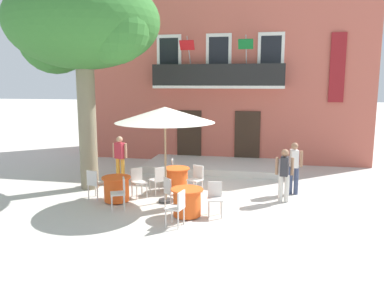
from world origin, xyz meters
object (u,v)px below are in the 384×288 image
object	(u,v)px
cafe_table_near_tree	(187,202)
pedestrian_by_tree	(120,156)
cafe_chair_middle_0	(158,179)
cafe_table_front	(117,189)
cafe_chair_middle_2	(175,170)
cafe_chair_near_tree_0	(215,196)
cafe_chair_front_0	(138,180)
pedestrian_near_entrance	(294,165)
cafe_chair_near_tree_2	(178,206)
cafe_chair_middle_1	(196,178)
cafe_umbrella	(165,115)
pedestrian_mid_plaza	(284,172)
cafe_chair_front_1	(95,182)
cafe_chair_front_2	(120,191)
plane_tree	(81,27)
cafe_table_middle	(177,179)
cafe_chair_near_tree_1	(171,191)

from	to	relation	value
cafe_table_near_tree	pedestrian_by_tree	size ratio (longest dim) A/B	0.52
cafe_chair_middle_0	cafe_table_front	bearing A→B (deg)	-138.32
cafe_chair_middle_0	cafe_chair_middle_2	xyz separation A→B (m)	(0.23, 1.33, 0.00)
cafe_chair_near_tree_0	cafe_chair_front_0	size ratio (longest dim) A/B	1.00
pedestrian_near_entrance	cafe_chair_near_tree_2	bearing A→B (deg)	-131.18
cafe_chair_middle_1	cafe_umbrella	xyz separation A→B (m)	(-0.73, -1.04, 2.08)
pedestrian_mid_plaza	pedestrian_by_tree	xyz separation A→B (m)	(-5.63, 1.16, 0.04)
cafe_table_near_tree	cafe_chair_front_1	xyz separation A→B (m)	(-3.08, 0.91, 0.14)
cafe_chair_front_2	cafe_chair_near_tree_0	bearing A→B (deg)	0.98
cafe_chair_near_tree_0	cafe_chair_near_tree_2	bearing A→B (deg)	-129.55
cafe_table_front	pedestrian_near_entrance	distance (m)	5.58
cafe_chair_middle_2	cafe_chair_near_tree_2	bearing A→B (deg)	-75.44
cafe_table_front	pedestrian_mid_plaza	xyz separation A→B (m)	(4.91, 0.95, 0.51)
plane_tree	cafe_chair_front_2	distance (m)	5.47
cafe_table_middle	cafe_chair_near_tree_0	bearing A→B (deg)	-53.51
pedestrian_by_tree	plane_tree	bearing A→B (deg)	-133.63
cafe_table_front	pedestrian_by_tree	bearing A→B (deg)	108.91
cafe_table_near_tree	cafe_chair_near_tree_2	world-z (taller)	cafe_chair_near_tree_2
cafe_table_near_tree	cafe_chair_front_0	world-z (taller)	cafe_chair_front_0
cafe_umbrella	pedestrian_by_tree	distance (m)	3.33
plane_tree	cafe_chair_middle_0	size ratio (longest dim) A/B	7.59
plane_tree	cafe_table_near_tree	distance (m)	6.58
cafe_chair_near_tree_0	cafe_chair_middle_0	world-z (taller)	same
plane_tree	cafe_table_front	world-z (taller)	plane_tree
cafe_chair_front_1	pedestrian_near_entrance	distance (m)	6.25
cafe_table_front	pedestrian_by_tree	xyz separation A→B (m)	(-0.73, 2.12, 0.55)
cafe_table_middle	cafe_chair_middle_1	xyz separation A→B (m)	(0.71, -0.25, 0.14)
cafe_chair_near_tree_1	cafe_chair_near_tree_2	size ratio (longest dim) A/B	1.00
cafe_chair_front_2	cafe_chair_near_tree_1	bearing A→B (deg)	12.94
cafe_chair_front_0	pedestrian_by_tree	distance (m)	1.99
cafe_chair_front_0	pedestrian_near_entrance	bearing A→B (deg)	14.73
cafe_chair_near_tree_0	cafe_chair_middle_0	size ratio (longest dim) A/B	1.00
cafe_chair_front_1	pedestrian_by_tree	size ratio (longest dim) A/B	0.55
cafe_table_near_tree	cafe_chair_middle_0	bearing A→B (deg)	126.75
cafe_table_near_tree	pedestrian_near_entrance	size ratio (longest dim) A/B	0.52
cafe_chair_near_tree_2	cafe_chair_front_0	xyz separation A→B (m)	(-1.78, 2.16, 0.00)
cafe_chair_middle_1	cafe_table_front	xyz separation A→B (m)	(-2.19, -1.28, -0.14)
cafe_chair_middle_1	cafe_chair_front_1	size ratio (longest dim) A/B	1.00
cafe_chair_middle_0	cafe_chair_front_1	bearing A→B (deg)	-155.10
cafe_chair_near_tree_0	cafe_chair_near_tree_2	world-z (taller)	same
cafe_table_near_tree	cafe_chair_front_0	xyz separation A→B (m)	(-1.86, 1.41, 0.14)
cafe_chair_front_2	cafe_umbrella	world-z (taller)	cafe_umbrella
cafe_chair_near_tree_2	cafe_chair_middle_1	size ratio (longest dim) A/B	1.00
cafe_chair_middle_2	pedestrian_mid_plaza	world-z (taller)	pedestrian_mid_plaza
plane_tree	cafe_table_near_tree	bearing A→B (deg)	-28.23
cafe_chair_near_tree_0	cafe_chair_front_1	distance (m)	3.87
cafe_chair_near_tree_1	cafe_table_middle	distance (m)	1.89
cafe_chair_near_tree_2	cafe_chair_front_2	xyz separation A→B (m)	(-1.87, 0.92, 0.00)
pedestrian_mid_plaza	pedestrian_by_tree	size ratio (longest dim) A/B	0.96
cafe_chair_middle_2	pedestrian_mid_plaza	xyz separation A→B (m)	(3.65, -1.30, 0.38)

